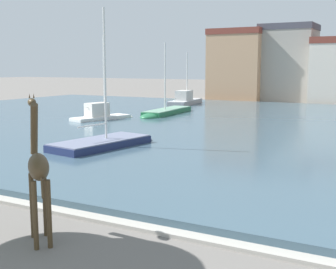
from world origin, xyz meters
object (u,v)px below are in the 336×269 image
at_px(giraffe_statue, 38,169).
at_px(sailboat_navy, 109,144).
at_px(sailboat_green, 164,114).
at_px(sailboat_white, 104,116).
at_px(sailboat_grey, 187,101).

distance_m(giraffe_statue, sailboat_navy, 13.41).
bearing_deg(sailboat_navy, sailboat_green, 108.20).
height_order(sailboat_white, sailboat_grey, sailboat_white).
xyz_separation_m(giraffe_statue, sailboat_white, (-14.27, 22.32, -1.49)).
bearing_deg(sailboat_navy, giraffe_statue, -62.30).
relative_size(sailboat_navy, sailboat_white, 1.08).
relative_size(sailboat_white, sailboat_grey, 0.90).
relative_size(sailboat_white, sailboat_green, 0.86).
xyz_separation_m(sailboat_grey, sailboat_green, (3.35, -11.72, -0.22)).
bearing_deg(sailboat_white, sailboat_navy, -52.49).
bearing_deg(sailboat_white, sailboat_grey, 92.03).
relative_size(giraffe_statue, sailboat_green, 0.47).
bearing_deg(sailboat_white, giraffe_statue, -57.40).
bearing_deg(giraffe_statue, sailboat_grey, 110.53).
distance_m(sailboat_white, sailboat_green, 6.36).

